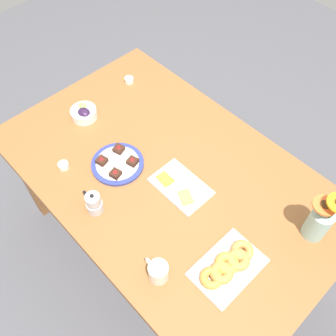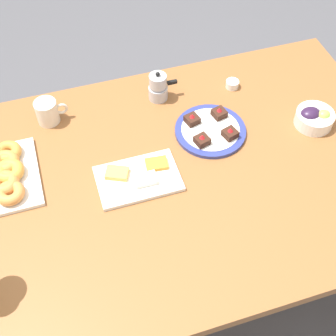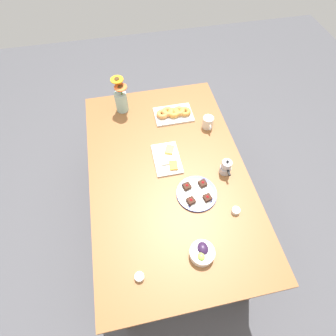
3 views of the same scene
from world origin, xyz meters
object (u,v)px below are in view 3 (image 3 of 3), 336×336
jam_cup_berry (139,277)px  grape_bowl (202,253)px  croissant_platter (173,113)px  flower_vase (121,100)px  moka_pot (226,167)px  dining_table (168,178)px  coffee_mug (208,122)px  jam_cup_honey (236,211)px  dessert_plate (197,193)px  cheese_platter (167,159)px

jam_cup_berry → grape_bowl: bearing=98.2°
croissant_platter → flower_vase: 0.40m
moka_pot → grape_bowl: bearing=-31.1°
dining_table → coffee_mug: 0.50m
croissant_platter → jam_cup_honey: bearing=12.5°
croissant_platter → jam_cup_berry: croissant_platter is taller
dessert_plate → dining_table: bearing=-145.0°
grape_bowl → moka_pot: (-0.48, 0.29, 0.02)m
jam_cup_berry → flower_vase: 1.22m
coffee_mug → moka_pot: (0.40, -0.00, 0.00)m
croissant_platter → dining_table: bearing=-16.3°
jam_cup_berry → flower_vase: size_ratio=0.18×
croissant_platter → dessert_plate: (0.68, -0.00, -0.01)m
coffee_mug → jam_cup_berry: 1.11m
jam_cup_honey → moka_pot: 0.28m
grape_bowl → jam_cup_berry: 0.34m
flower_vase → moka_pot: bearing=39.6°
coffee_mug → jam_cup_berry: coffee_mug is taller
dessert_plate → moka_pot: size_ratio=2.05×
jam_cup_berry → croissant_platter: bearing=159.2°
flower_vase → coffee_mug: bearing=62.6°
moka_pot → flower_vase: bearing=-140.4°
cheese_platter → moka_pot: (0.17, 0.34, 0.04)m
grape_bowl → jam_cup_honey: bearing=127.1°
coffee_mug → cheese_platter: 0.41m
jam_cup_honey → jam_cup_berry: size_ratio=1.00×
dessert_plate → croissant_platter: bearing=179.6°
grape_bowl → jam_cup_honey: 0.33m
moka_pot → cheese_platter: bearing=-116.4°
flower_vase → moka_pot: flower_vase is taller
croissant_platter → flower_vase: flower_vase is taller
jam_cup_honey → grape_bowl: bearing=-52.9°
croissant_platter → jam_cup_honey: croissant_platter is taller
jam_cup_berry → dessert_plate: dessert_plate is taller
coffee_mug → jam_cup_honey: coffee_mug is taller
jam_cup_honey → moka_pot: (-0.28, 0.03, 0.03)m
jam_cup_honey → jam_cup_berry: bearing=-67.7°
flower_vase → dessert_plate: bearing=23.7°
cheese_platter → dessert_plate: dessert_plate is taller
coffee_mug → cheese_platter: bearing=-56.3°
jam_cup_berry → moka_pot: size_ratio=0.40×
coffee_mug → jam_cup_berry: (0.92, -0.63, -0.03)m
coffee_mug → flower_vase: flower_vase is taller
cheese_platter → dessert_plate: 0.31m
grape_bowl → dessert_plate: bearing=168.9°
grape_bowl → flower_vase: bearing=-166.1°
cheese_platter → jam_cup_berry: 0.75m
croissant_platter → moka_pot: size_ratio=2.43×
jam_cup_berry → jam_cup_honey: bearing=112.3°
coffee_mug → dining_table: bearing=-47.9°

